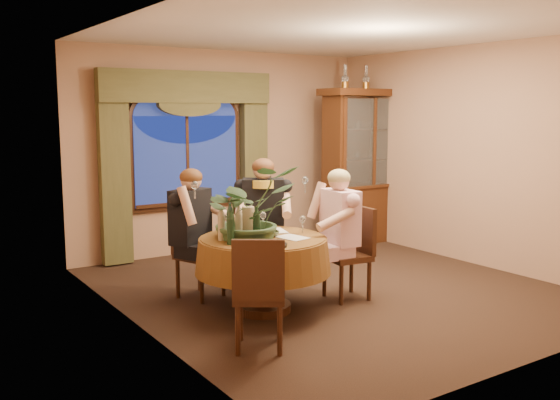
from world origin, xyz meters
TOP-DOWN VIEW (x-y plane):
  - floor at (0.00, 0.00)m, footprint 5.00×5.00m
  - wall_back at (0.00, 2.50)m, footprint 4.50×0.00m
  - wall_right at (2.25, 0.00)m, footprint 0.00×5.00m
  - ceiling at (0.00, 0.00)m, footprint 5.00×5.00m
  - window at (-0.60, 2.43)m, footprint 1.62×0.10m
  - arched_transom at (-0.60, 2.43)m, footprint 1.60×0.06m
  - drapery_left at (-1.63, 2.38)m, footprint 0.38×0.14m
  - drapery_right at (0.43, 2.38)m, footprint 0.38×0.14m
  - swag_valance at (-0.60, 2.35)m, footprint 2.45×0.16m
  - dining_table at (-1.06, -0.25)m, footprint 1.48×1.48m
  - china_cabinet at (1.98, 1.75)m, footprint 1.41×0.56m
  - oil_lamp_left at (1.59, 1.75)m, footprint 0.11×0.11m
  - oil_lamp_center at (1.98, 1.75)m, footprint 0.11×0.11m
  - oil_lamp_right at (2.38, 1.75)m, footprint 0.11×0.11m
  - chair_right at (-0.10, -0.37)m, footprint 0.47×0.47m
  - chair_back_right at (-0.64, 0.63)m, footprint 0.56×0.56m
  - chair_back at (-1.36, 0.53)m, footprint 0.54×0.54m
  - chair_front_left at (-1.60, -1.04)m, footprint 0.58×0.58m
  - person_pink at (-0.18, -0.34)m, footprint 0.51×0.54m
  - person_back at (-1.46, 0.54)m, footprint 0.65×0.63m
  - person_scarf at (-0.58, 0.52)m, footprint 0.70×0.68m
  - stoneware_vase at (-1.17, -0.15)m, footprint 0.16×0.16m
  - centerpiece_plant at (-1.16, -0.14)m, footprint 0.91×1.02m
  - olive_bowl at (-0.99, -0.26)m, footprint 0.17×0.17m
  - cheese_platter at (-1.26, -0.61)m, footprint 0.40×0.40m
  - wine_bottle_0 at (-1.47, -0.16)m, footprint 0.07×0.07m
  - wine_bottle_1 at (-1.19, -0.34)m, footprint 0.07×0.07m
  - wine_bottle_2 at (-1.49, -0.36)m, footprint 0.07×0.07m
  - wine_bottle_3 at (-1.43, -0.27)m, footprint 0.07×0.07m
  - wine_bottle_4 at (-1.31, -0.04)m, footprint 0.07×0.07m
  - wine_bottle_5 at (-1.30, -0.19)m, footprint 0.07×0.07m
  - tasting_paper_0 at (-0.84, -0.43)m, footprint 0.26×0.33m
  - tasting_paper_1 at (-0.80, -0.05)m, footprint 0.29×0.35m
  - wine_glass_person_pink at (-0.62, -0.29)m, footprint 0.07×0.07m
  - wine_glass_person_back at (-1.26, 0.15)m, footprint 0.07×0.07m
  - wine_glass_person_scarf at (-0.83, 0.13)m, footprint 0.07×0.07m

SIDE VIEW (x-z plane):
  - floor at x=0.00m, z-range 0.00..0.00m
  - dining_table at x=-1.06m, z-range 0.00..0.75m
  - chair_right at x=-0.10m, z-range 0.00..0.96m
  - chair_back_right at x=-0.64m, z-range 0.00..0.96m
  - chair_back at x=-1.36m, z-range 0.00..0.96m
  - chair_front_left at x=-1.60m, z-range 0.00..0.96m
  - person_pink at x=-0.18m, z-range 0.00..1.38m
  - person_back at x=-1.46m, z-range 0.00..1.39m
  - person_scarf at x=-0.58m, z-range 0.00..1.46m
  - tasting_paper_0 at x=-0.84m, z-range 0.75..0.76m
  - tasting_paper_1 at x=-0.80m, z-range 0.75..0.76m
  - cheese_platter at x=-1.26m, z-range 0.75..0.77m
  - olive_bowl at x=-0.99m, z-range 0.75..0.80m
  - wine_glass_person_pink at x=-0.62m, z-range 0.75..0.93m
  - wine_glass_person_back at x=-1.26m, z-range 0.75..0.93m
  - wine_glass_person_scarf at x=-0.83m, z-range 0.75..0.93m
  - stoneware_vase at x=-1.17m, z-range 0.75..1.05m
  - wine_bottle_0 at x=-1.47m, z-range 0.75..1.08m
  - wine_bottle_1 at x=-1.19m, z-range 0.75..1.08m
  - wine_bottle_2 at x=-1.49m, z-range 0.75..1.08m
  - wine_bottle_3 at x=-1.43m, z-range 0.75..1.08m
  - wine_bottle_4 at x=-1.31m, z-range 0.75..1.08m
  - wine_bottle_5 at x=-1.30m, z-range 0.75..1.08m
  - china_cabinet at x=1.98m, z-range 0.00..2.28m
  - drapery_left at x=-1.63m, z-range 0.02..2.34m
  - drapery_right at x=0.43m, z-range 0.02..2.34m
  - window at x=-0.60m, z-range 0.64..1.96m
  - centerpiece_plant at x=-1.16m, z-range 0.95..1.74m
  - wall_back at x=0.00m, z-range -0.85..3.65m
  - wall_right at x=2.25m, z-range -1.10..3.90m
  - arched_transom at x=-0.60m, z-range 1.86..2.30m
  - swag_valance at x=-0.60m, z-range 2.07..2.49m
  - oil_lamp_left at x=1.59m, z-range 2.28..2.62m
  - oil_lamp_center at x=1.98m, z-range 2.28..2.62m
  - oil_lamp_right at x=2.38m, z-range 2.28..2.62m
  - ceiling at x=0.00m, z-range 2.80..2.80m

